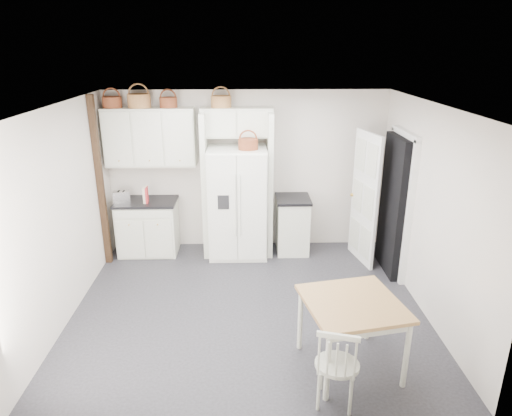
{
  "coord_description": "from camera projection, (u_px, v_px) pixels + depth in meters",
  "views": [
    {
      "loc": [
        -0.03,
        -5.25,
        3.25
      ],
      "look_at": [
        0.11,
        0.4,
        1.22
      ],
      "focal_mm": 32.0,
      "sensor_mm": 36.0,
      "label": 1
    }
  ],
  "objects": [
    {
      "name": "floor",
      "position": [
        248.0,
        305.0,
        6.03
      ],
      "size": [
        4.5,
        4.5,
        0.0
      ],
      "primitive_type": "plane",
      "color": "#232327",
      "rests_on": "ground"
    },
    {
      "name": "ceiling",
      "position": [
        247.0,
        106.0,
        5.16
      ],
      "size": [
        4.5,
        4.5,
        0.0
      ],
      "primitive_type": "plane",
      "color": "white",
      "rests_on": "wall_back"
    },
    {
      "name": "wall_back",
      "position": [
        247.0,
        171.0,
        7.48
      ],
      "size": [
        4.5,
        0.0,
        4.5
      ],
      "primitive_type": "plane",
      "rotation": [
        1.57,
        0.0,
        0.0
      ],
      "color": "beige",
      "rests_on": "floor"
    },
    {
      "name": "wall_left",
      "position": [
        63.0,
        215.0,
        5.54
      ],
      "size": [
        0.0,
        4.0,
        4.0
      ],
      "primitive_type": "plane",
      "rotation": [
        1.57,
        0.0,
        1.57
      ],
      "color": "beige",
      "rests_on": "floor"
    },
    {
      "name": "wall_right",
      "position": [
        429.0,
        212.0,
        5.65
      ],
      "size": [
        0.0,
        4.0,
        4.0
      ],
      "primitive_type": "plane",
      "rotation": [
        1.57,
        0.0,
        -1.57
      ],
      "color": "beige",
      "rests_on": "floor"
    },
    {
      "name": "refrigerator",
      "position": [
        238.0,
        203.0,
        7.26
      ],
      "size": [
        0.91,
        0.73,
        1.76
      ],
      "primitive_type": "cube",
      "color": "white",
      "rests_on": "floor"
    },
    {
      "name": "base_cab_left",
      "position": [
        148.0,
        228.0,
        7.45
      ],
      "size": [
        0.93,
        0.59,
        0.86
      ],
      "primitive_type": "cube",
      "color": "beige",
      "rests_on": "floor"
    },
    {
      "name": "base_cab_right",
      "position": [
        292.0,
        226.0,
        7.5
      ],
      "size": [
        0.51,
        0.61,
        0.89
      ],
      "primitive_type": "cube",
      "color": "beige",
      "rests_on": "floor"
    },
    {
      "name": "dining_table",
      "position": [
        350.0,
        334.0,
        4.77
      ],
      "size": [
        1.11,
        1.11,
        0.79
      ],
      "primitive_type": "cube",
      "rotation": [
        0.0,
        0.0,
        0.2
      ],
      "color": "#A2713F",
      "rests_on": "floor"
    },
    {
      "name": "windsor_chair",
      "position": [
        337.0,
        365.0,
        4.26
      ],
      "size": [
        0.5,
        0.48,
        0.86
      ],
      "primitive_type": "cube",
      "rotation": [
        0.0,
        0.0,
        -0.27
      ],
      "color": "beige",
      "rests_on": "floor"
    },
    {
      "name": "counter_left",
      "position": [
        146.0,
        202.0,
        7.3
      ],
      "size": [
        0.97,
        0.63,
        0.04
      ],
      "primitive_type": "cube",
      "color": "black",
      "rests_on": "base_cab_left"
    },
    {
      "name": "counter_right",
      "position": [
        293.0,
        199.0,
        7.35
      ],
      "size": [
        0.55,
        0.65,
        0.04
      ],
      "primitive_type": "cube",
      "color": "black",
      "rests_on": "base_cab_right"
    },
    {
      "name": "toaster",
      "position": [
        122.0,
        197.0,
        7.2
      ],
      "size": [
        0.28,
        0.21,
        0.18
      ],
      "primitive_type": "cube",
      "rotation": [
        0.0,
        0.0,
        0.25
      ],
      "color": "silver",
      "rests_on": "counter_left"
    },
    {
      "name": "cookbook_red",
      "position": [
        147.0,
        195.0,
        7.18
      ],
      "size": [
        0.05,
        0.17,
        0.25
      ],
      "primitive_type": "cube",
      "rotation": [
        0.0,
        0.0,
        0.1
      ],
      "color": "red",
      "rests_on": "counter_left"
    },
    {
      "name": "cookbook_cream",
      "position": [
        145.0,
        194.0,
        7.17
      ],
      "size": [
        0.05,
        0.17,
        0.26
      ],
      "primitive_type": "cube",
      "rotation": [
        0.0,
        0.0,
        -0.08
      ],
      "color": "beige",
      "rests_on": "counter_left"
    },
    {
      "name": "basket_upper_a",
      "position": [
        112.0,
        102.0,
        6.89
      ],
      "size": [
        0.29,
        0.29,
        0.16
      ],
      "primitive_type": "cylinder",
      "color": "maroon",
      "rests_on": "upper_cabinet"
    },
    {
      "name": "basket_upper_b",
      "position": [
        139.0,
        101.0,
        6.89
      ],
      "size": [
        0.35,
        0.35,
        0.2
      ],
      "primitive_type": "cylinder",
      "color": "#965D2F",
      "rests_on": "upper_cabinet"
    },
    {
      "name": "basket_upper_c",
      "position": [
        168.0,
        102.0,
        6.91
      ],
      "size": [
        0.27,
        0.27,
        0.15
      ],
      "primitive_type": "cylinder",
      "color": "maroon",
      "rests_on": "upper_cabinet"
    },
    {
      "name": "basket_bridge_a",
      "position": [
        221.0,
        102.0,
        6.93
      ],
      "size": [
        0.31,
        0.31,
        0.17
      ],
      "primitive_type": "cylinder",
      "color": "#965D2F",
      "rests_on": "bridge_cabinet"
    },
    {
      "name": "basket_fridge_b",
      "position": [
        248.0,
        144.0,
        6.84
      ],
      "size": [
        0.3,
        0.3,
        0.16
      ],
      "primitive_type": "cylinder",
      "color": "maroon",
      "rests_on": "refrigerator"
    },
    {
      "name": "upper_cabinet",
      "position": [
        150.0,
        137.0,
        7.08
      ],
      "size": [
        1.4,
        0.34,
        0.9
      ],
      "primitive_type": "cube",
      "color": "beige",
      "rests_on": "wall_back"
    },
    {
      "name": "bridge_cabinet",
      "position": [
        237.0,
        122.0,
        7.04
      ],
      "size": [
        1.12,
        0.34,
        0.45
      ],
      "primitive_type": "cube",
      "color": "beige",
      "rests_on": "wall_back"
    },
    {
      "name": "fridge_panel_left",
      "position": [
        205.0,
        185.0,
        7.23
      ],
      "size": [
        0.08,
        0.6,
        2.3
      ],
      "primitive_type": "cube",
      "color": "beige",
      "rests_on": "floor"
    },
    {
      "name": "fridge_panel_right",
      "position": [
        270.0,
        185.0,
        7.26
      ],
      "size": [
        0.08,
        0.6,
        2.3
      ],
      "primitive_type": "cube",
      "color": "beige",
      "rests_on": "floor"
    },
    {
      "name": "trim_post",
      "position": [
        100.0,
        183.0,
        6.81
      ],
      "size": [
        0.09,
        0.09,
        2.6
      ],
      "primitive_type": "cube",
      "color": "black",
      "rests_on": "floor"
    },
    {
      "name": "doorway_void",
      "position": [
        395.0,
        206.0,
        6.68
      ],
      "size": [
        0.18,
        0.85,
        2.05
      ],
      "primitive_type": "cube",
      "color": "black",
      "rests_on": "floor"
    },
    {
      "name": "door_slab",
      "position": [
        364.0,
        199.0,
        6.99
      ],
      "size": [
        0.21,
        0.79,
        2.05
      ],
      "primitive_type": "cube",
      "rotation": [
        0.0,
        0.0,
        -1.36
      ],
      "color": "white",
      "rests_on": "floor"
    }
  ]
}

